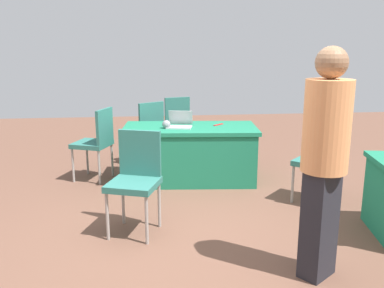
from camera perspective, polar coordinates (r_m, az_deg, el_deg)
ground_plane at (r=3.85m, az=-1.41°, el=-13.68°), size 14.40×14.40×0.00m
table_foreground at (r=5.49m, az=-0.28°, el=-1.29°), size 1.81×1.01×0.73m
chair_near_front at (r=6.82m, az=-2.39°, el=3.19°), size 0.54×0.54×0.96m
chair_tucked_left at (r=4.84m, az=17.73°, el=-1.73°), size 0.62×0.62×0.95m
chair_tucked_right at (r=6.28m, az=-6.23°, el=2.18°), size 0.61×0.61×0.95m
chair_aisle at (r=5.60m, az=-13.08°, el=0.66°), size 0.57×0.57×0.97m
chair_by_pillar at (r=3.95m, az=-7.79°, el=-4.27°), size 0.56×0.56×0.97m
person_attendee_standing at (r=3.17m, az=17.91°, el=-1.28°), size 0.48×0.48×1.76m
laptop_silver at (r=5.37m, az=-1.72°, el=2.77°), size 0.37×0.35×0.21m
yarn_ball at (r=5.30m, az=-3.58°, el=2.75°), size 0.11×0.11×0.11m
scissors_red at (r=5.54m, az=3.69°, el=2.69°), size 0.16×0.15×0.01m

